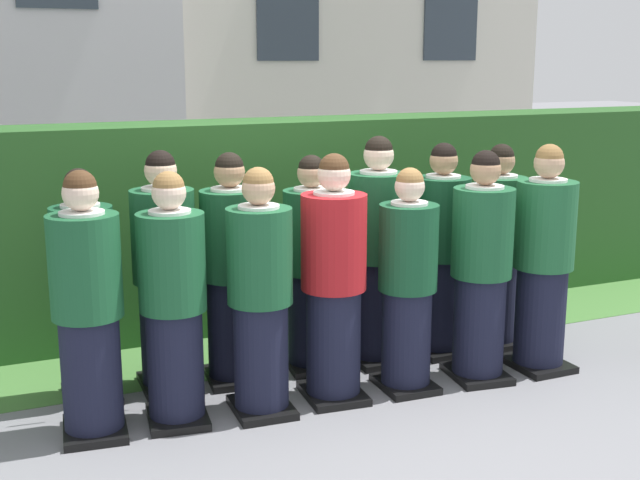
% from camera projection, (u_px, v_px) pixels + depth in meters
% --- Properties ---
extents(ground_plane, '(60.00, 60.00, 0.00)m').
position_uv_depth(ground_plane, '(337.00, 397.00, 5.71)').
color(ground_plane, slate).
extents(student_front_row_0, '(0.43, 0.54, 1.65)m').
position_uv_depth(student_front_row_0, '(88.00, 312.00, 5.00)').
color(student_front_row_0, black).
rests_on(student_front_row_0, ground).
extents(student_front_row_1, '(0.43, 0.54, 1.62)m').
position_uv_depth(student_front_row_1, '(173.00, 306.00, 5.19)').
color(student_front_row_1, black).
rests_on(student_front_row_1, ground).
extents(student_front_row_2, '(0.42, 0.49, 1.62)m').
position_uv_depth(student_front_row_2, '(260.00, 299.00, 5.33)').
color(student_front_row_2, black).
rests_on(student_front_row_2, ground).
extents(student_in_red_blazer, '(0.44, 0.51, 1.68)m').
position_uv_depth(student_in_red_blazer, '(334.00, 285.00, 5.55)').
color(student_in_red_blazer, black).
rests_on(student_in_red_blazer, ground).
extents(student_front_row_4, '(0.41, 0.50, 1.57)m').
position_uv_depth(student_front_row_4, '(407.00, 286.00, 5.72)').
color(student_front_row_4, black).
rests_on(student_front_row_4, ground).
extents(student_front_row_5, '(0.44, 0.52, 1.66)m').
position_uv_depth(student_front_row_5, '(481.00, 272.00, 5.91)').
color(student_front_row_5, black).
rests_on(student_front_row_5, ground).
extents(student_front_row_6, '(0.44, 0.53, 1.68)m').
position_uv_depth(student_front_row_6, '(543.00, 264.00, 6.10)').
color(student_front_row_6, black).
rests_on(student_front_row_6, ground).
extents(student_rear_row_0, '(0.41, 0.46, 1.58)m').
position_uv_depth(student_rear_row_0, '(85.00, 292.00, 5.55)').
color(student_rear_row_0, black).
rests_on(student_rear_row_0, ground).
extents(student_rear_row_1, '(0.44, 0.53, 1.68)m').
position_uv_depth(student_rear_row_1, '(165.00, 277.00, 5.73)').
color(student_rear_row_1, black).
rests_on(student_rear_row_1, ground).
extents(student_rear_row_2, '(0.44, 0.54, 1.65)m').
position_uv_depth(student_rear_row_2, '(232.00, 275.00, 5.86)').
color(student_rear_row_2, black).
rests_on(student_rear_row_2, ground).
extents(student_rear_row_3, '(0.43, 0.53, 1.60)m').
position_uv_depth(student_rear_row_3, '(312.00, 269.00, 6.11)').
color(student_rear_row_3, black).
rests_on(student_rear_row_3, ground).
extents(student_rear_row_4, '(0.45, 0.50, 1.73)m').
position_uv_depth(student_rear_row_4, '(377.00, 256.00, 6.25)').
color(student_rear_row_4, black).
rests_on(student_rear_row_4, ground).
extents(student_rear_row_5, '(0.43, 0.48, 1.66)m').
position_uv_depth(student_rear_row_5, '(441.00, 255.00, 6.44)').
color(student_rear_row_5, black).
rests_on(student_rear_row_5, ground).
extents(student_rear_row_6, '(0.42, 0.47, 1.63)m').
position_uv_depth(student_rear_row_6, '(497.00, 251.00, 6.63)').
color(student_rear_row_6, black).
rests_on(student_rear_row_6, ground).
extents(hedge, '(10.09, 0.70, 1.76)m').
position_uv_depth(hedge, '(246.00, 223.00, 7.22)').
color(hedge, '#285623').
rests_on(hedge, ground).
extents(lawn_strip, '(10.09, 0.90, 0.01)m').
position_uv_depth(lawn_strip, '(280.00, 347.00, 6.69)').
color(lawn_strip, '#477A38').
rests_on(lawn_strip, ground).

